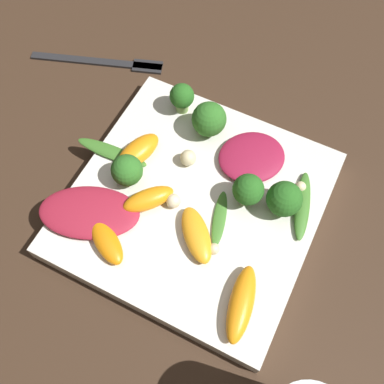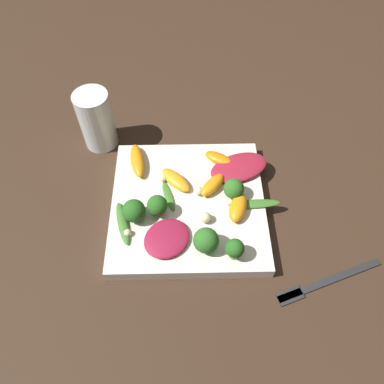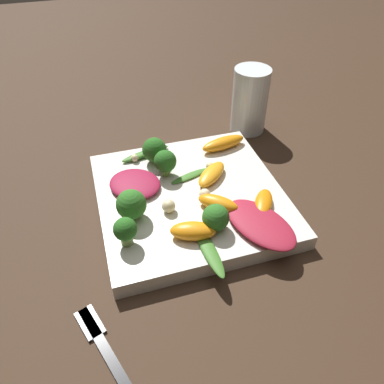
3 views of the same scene
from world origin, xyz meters
TOP-DOWN VIEW (x-y plane):
  - ground_plane at (0.00, 0.00)m, footprint 2.40×2.40m
  - plate at (0.00, 0.00)m, footprint 0.26×0.26m
  - drinking_glass at (0.16, 0.17)m, footprint 0.06×0.06m
  - fork at (-0.14, -0.20)m, footprint 0.08×0.18m
  - radicchio_leaf_0 at (0.07, -0.09)m, footprint 0.10×0.12m
  - radicchio_leaf_1 at (-0.07, 0.03)m, footprint 0.10×0.10m
  - orange_segment_0 at (-0.02, -0.08)m, footprint 0.06×0.04m
  - orange_segment_1 at (0.08, 0.09)m, footprint 0.08×0.04m
  - orange_segment_2 at (0.04, 0.02)m, footprint 0.07×0.06m
  - orange_segment_3 at (0.03, -0.04)m, footprint 0.06×0.06m
  - orange_segment_4 at (0.09, -0.06)m, footprint 0.05×0.06m
  - broccoli_floret_0 at (-0.10, -0.07)m, footprint 0.03×0.03m
  - broccoli_floret_1 at (-0.03, 0.09)m, footprint 0.04×0.04m
  - broccoli_floret_2 at (-0.09, -0.03)m, footprint 0.04×0.04m
  - broccoli_floret_3 at (0.01, -0.08)m, footprint 0.04×0.04m
  - broccoli_floret_4 at (-0.02, 0.05)m, footprint 0.03×0.03m
  - arugula_sprig_0 at (-0.01, -0.11)m, footprint 0.02×0.09m
  - arugula_sprig_1 at (-0.04, 0.11)m, footprint 0.08×0.04m
  - arugula_sprig_2 at (0.01, 0.03)m, footprint 0.07×0.03m
  - macadamia_nut_0 at (-0.04, -0.03)m, footprint 0.02×0.02m
  - macadamia_nut_1 at (0.04, 0.04)m, footprint 0.01×0.01m
  - macadamia_nut_2 at (0.02, -0.02)m, footprint 0.02×0.02m
  - macadamia_nut_3 at (-0.06, 0.10)m, footprint 0.01×0.01m

SIDE VIEW (x-z plane):
  - ground_plane at x=0.00m, z-range 0.00..0.00m
  - fork at x=-0.14m, z-range 0.00..0.01m
  - plate at x=0.00m, z-range 0.00..0.02m
  - arugula_sprig_2 at x=0.01m, z-range 0.02..0.03m
  - arugula_sprig_0 at x=-0.01m, z-range 0.02..0.03m
  - arugula_sprig_1 at x=-0.04m, z-range 0.02..0.03m
  - macadamia_nut_1 at x=0.04m, z-range 0.02..0.04m
  - macadamia_nut_3 at x=-0.06m, z-range 0.02..0.04m
  - radicchio_leaf_1 at x=-0.07m, z-range 0.02..0.04m
  - radicchio_leaf_0 at x=0.07m, z-range 0.02..0.04m
  - orange_segment_4 at x=0.09m, z-range 0.02..0.04m
  - macadamia_nut_2 at x=0.02m, z-range 0.02..0.04m
  - orange_segment_2 at x=0.04m, z-range 0.02..0.04m
  - macadamia_nut_0 at x=-0.04m, z-range 0.02..0.04m
  - orange_segment_1 at x=0.08m, z-range 0.02..0.04m
  - orange_segment_3 at x=0.03m, z-range 0.02..0.04m
  - orange_segment_0 at x=-0.02m, z-range 0.02..0.04m
  - broccoli_floret_3 at x=0.01m, z-range 0.02..0.06m
  - broccoli_floret_1 at x=-0.03m, z-range 0.02..0.07m
  - broccoli_floret_0 at x=-0.10m, z-range 0.03..0.07m
  - broccoli_floret_2 at x=-0.09m, z-range 0.03..0.07m
  - broccoli_floret_4 at x=-0.02m, z-range 0.03..0.07m
  - drinking_glass at x=0.16m, z-range 0.00..0.12m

